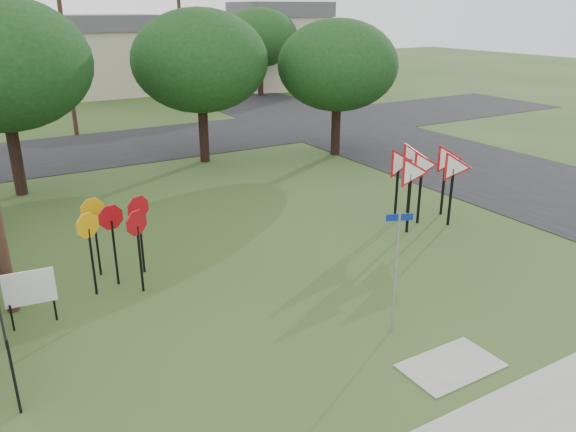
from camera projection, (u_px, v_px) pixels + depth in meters
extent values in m
plane|color=#2B451A|center=(375.00, 313.00, 13.18)|extent=(140.00, 140.00, 0.00)
cube|color=gray|center=(528.00, 419.00, 9.79)|extent=(30.00, 1.60, 0.02)
cube|color=black|center=(439.00, 157.00, 26.97)|extent=(8.00, 50.00, 0.02)
cube|color=black|center=(132.00, 145.00, 29.30)|extent=(60.00, 8.00, 0.02)
cube|color=gray|center=(451.00, 366.00, 11.24)|extent=(2.00, 1.20, 0.02)
cylinder|color=#95999D|center=(395.00, 275.00, 12.00)|extent=(0.06, 0.06, 2.77)
cube|color=navy|center=(400.00, 217.00, 11.54)|extent=(0.53, 0.25, 0.15)
cube|color=black|center=(115.00, 253.00, 14.28)|extent=(0.05, 0.05, 1.76)
cube|color=black|center=(142.00, 242.00, 14.95)|extent=(0.05, 0.05, 1.76)
cube|color=black|center=(140.00, 259.00, 13.92)|extent=(0.05, 0.05, 1.76)
cube|color=black|center=(93.00, 262.00, 13.78)|extent=(0.05, 0.05, 1.76)
cube|color=black|center=(97.00, 244.00, 14.80)|extent=(0.05, 0.05, 1.76)
cube|color=black|center=(409.00, 204.00, 17.63)|extent=(0.06, 0.06, 1.93)
cube|color=black|center=(420.00, 196.00, 18.39)|extent=(0.06, 0.06, 1.93)
cube|color=black|center=(451.00, 197.00, 18.23)|extent=(0.06, 0.06, 1.93)
cube|color=black|center=(396.00, 192.00, 18.70)|extent=(0.06, 0.06, 1.93)
cube|color=black|center=(409.00, 186.00, 19.37)|extent=(0.06, 0.06, 1.93)
cube|color=black|center=(443.00, 188.00, 19.17)|extent=(0.06, 0.06, 1.93)
cube|color=black|center=(12.00, 318.00, 12.38)|extent=(0.04, 0.04, 0.63)
cube|color=black|center=(55.00, 308.00, 12.81)|extent=(0.04, 0.04, 0.63)
cube|color=silver|center=(29.00, 288.00, 12.37)|extent=(1.08, 0.15, 0.81)
cylinder|color=#402A1D|center=(66.00, 52.00, 30.01)|extent=(0.24, 0.24, 9.00)
cylinder|color=#402A1D|center=(182.00, 48.00, 37.14)|extent=(0.24, 0.24, 8.50)
cylinder|color=black|center=(14.00, 377.00, 9.69)|extent=(0.05, 0.05, 1.50)
cylinder|color=black|center=(1.00, 318.00, 11.55)|extent=(0.05, 0.05, 1.50)
cube|color=#BDB798|center=(109.00, 62.00, 46.47)|extent=(8.00, 8.00, 5.00)
cube|color=#4E4E54|center=(104.00, 23.00, 45.39)|extent=(8.40, 8.40, 1.20)
cube|color=#BDB798|center=(279.00, 52.00, 49.76)|extent=(7.91, 7.91, 6.00)
cube|color=#4E4E54|center=(279.00, 9.00, 48.50)|extent=(8.30, 8.30, 1.20)
cylinder|color=black|center=(17.00, 161.00, 21.15)|extent=(0.44, 0.44, 2.62)
ellipsoid|color=black|center=(0.00, 64.00, 19.91)|extent=(6.40, 6.40, 4.80)
cylinder|color=black|center=(204.00, 135.00, 25.80)|extent=(0.44, 0.44, 2.45)
ellipsoid|color=black|center=(200.00, 61.00, 24.64)|extent=(6.00, 6.00, 4.50)
cylinder|color=black|center=(336.00, 131.00, 27.09)|extent=(0.44, 0.44, 2.27)
ellipsoid|color=black|center=(338.00, 65.00, 26.01)|extent=(5.60, 5.60, 4.20)
cylinder|color=black|center=(261.00, 80.00, 45.24)|extent=(0.44, 0.44, 2.45)
ellipsoid|color=black|center=(260.00, 37.00, 44.08)|extent=(6.00, 6.00, 4.50)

